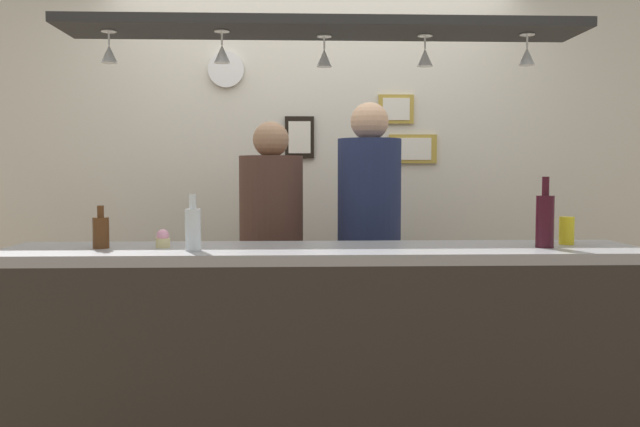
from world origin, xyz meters
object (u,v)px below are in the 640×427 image
(person_left_brown_shirt, at_px, (271,243))
(drink_can, at_px, (567,231))
(bottle_soda_clear, at_px, (193,228))
(picture_frame_crest, at_px, (299,137))
(cupcake, at_px, (163,239))
(person_middle_navy_shirt, at_px, (369,231))
(bottle_wine_dark_red, at_px, (545,220))
(bottle_beer_brown_stubby, at_px, (101,231))
(wall_clock, at_px, (226,69))
(picture_frame_upper_small, at_px, (396,109))
(picture_frame_lower_pair, at_px, (413,149))

(person_left_brown_shirt, height_order, drink_can, person_left_brown_shirt)
(bottle_soda_clear, relative_size, picture_frame_crest, 0.88)
(cupcake, bearing_deg, drink_can, 2.01)
(person_middle_navy_shirt, relative_size, bottle_wine_dark_red, 5.79)
(person_left_brown_shirt, relative_size, bottle_beer_brown_stubby, 9.08)
(person_left_brown_shirt, distance_m, person_middle_navy_shirt, 0.53)
(bottle_wine_dark_red, distance_m, wall_clock, 2.22)
(bottle_wine_dark_red, distance_m, drink_can, 0.20)
(picture_frame_upper_small, xyz_separation_m, wall_clock, (-1.05, -0.01, 0.24))
(person_left_brown_shirt, height_order, person_middle_navy_shirt, person_middle_navy_shirt)
(person_left_brown_shirt, height_order, bottle_beer_brown_stubby, person_left_brown_shirt)
(person_left_brown_shirt, distance_m, bottle_beer_brown_stubby, 1.05)
(drink_can, relative_size, picture_frame_upper_small, 0.55)
(person_middle_navy_shirt, distance_m, cupcake, 1.23)
(bottle_beer_brown_stubby, bearing_deg, person_left_brown_shirt, 48.51)
(bottle_wine_dark_red, xyz_separation_m, picture_frame_lower_pair, (-0.31, 1.45, 0.34))
(bottle_beer_brown_stubby, xyz_separation_m, drink_can, (2.01, 0.08, -0.01))
(bottle_beer_brown_stubby, bearing_deg, cupcake, 3.21)
(person_left_brown_shirt, height_order, picture_frame_upper_small, picture_frame_upper_small)
(bottle_soda_clear, xyz_separation_m, picture_frame_upper_small, (1.05, 1.51, 0.62))
(bottle_wine_dark_red, xyz_separation_m, cupcake, (-1.62, 0.06, -0.08))
(person_left_brown_shirt, distance_m, picture_frame_upper_small, 1.25)
(picture_frame_crest, relative_size, picture_frame_lower_pair, 0.87)
(person_left_brown_shirt, bearing_deg, wall_clock, 115.24)
(picture_frame_upper_small, bearing_deg, picture_frame_lower_pair, 0.00)
(cupcake, height_order, wall_clock, wall_clock)
(picture_frame_upper_small, height_order, picture_frame_lower_pair, picture_frame_upper_small)
(bottle_soda_clear, distance_m, picture_frame_lower_pair, 1.94)
(person_middle_navy_shirt, relative_size, bottle_soda_clear, 7.55)
(drink_can, xyz_separation_m, picture_frame_lower_pair, (-0.46, 1.33, 0.40))
(bottle_beer_brown_stubby, height_order, picture_frame_upper_small, picture_frame_upper_small)
(picture_frame_crest, xyz_separation_m, picture_frame_lower_pair, (0.71, 0.00, -0.07))
(bottle_beer_brown_stubby, relative_size, picture_frame_crest, 0.69)
(person_left_brown_shirt, bearing_deg, picture_frame_crest, 75.81)
(wall_clock, bearing_deg, bottle_soda_clear, -89.91)
(drink_can, bearing_deg, bottle_wine_dark_red, -139.56)
(picture_frame_lower_pair, bearing_deg, picture_frame_upper_small, 180.00)
(bottle_soda_clear, bearing_deg, drink_can, 6.30)
(bottle_beer_brown_stubby, bearing_deg, picture_frame_crest, 58.92)
(bottle_beer_brown_stubby, xyz_separation_m, bottle_wine_dark_red, (1.87, -0.05, 0.05))
(wall_clock, bearing_deg, bottle_wine_dark_red, -44.45)
(person_left_brown_shirt, xyz_separation_m, picture_frame_upper_small, (0.76, 0.63, 0.77))
(bottle_beer_brown_stubby, relative_size, wall_clock, 0.82)
(picture_frame_crest, bearing_deg, person_left_brown_shirt, -104.19)
(bottle_beer_brown_stubby, relative_size, picture_frame_upper_small, 0.82)
(drink_can, relative_size, wall_clock, 0.55)
(person_middle_navy_shirt, distance_m, wall_clock, 1.40)
(drink_can, bearing_deg, person_middle_navy_shirt, 138.64)
(cupcake, height_order, picture_frame_crest, picture_frame_crest)
(person_left_brown_shirt, xyz_separation_m, wall_clock, (-0.29, 0.62, 1.01))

